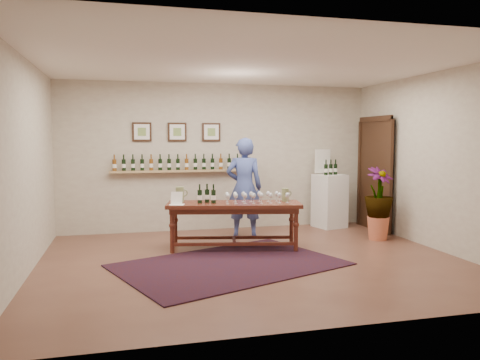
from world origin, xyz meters
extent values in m
plane|color=brown|center=(0.00, 0.00, 0.00)|extent=(6.00, 6.00, 0.00)
plane|color=beige|center=(0.00, 2.50, 1.40)|extent=(6.00, 0.00, 6.00)
plane|color=beige|center=(0.00, -2.50, 1.40)|extent=(6.00, 0.00, 6.00)
plane|color=beige|center=(-3.00, 0.00, 1.40)|extent=(0.00, 5.00, 5.00)
plane|color=beige|center=(3.00, 0.00, 1.40)|extent=(0.00, 5.00, 5.00)
plane|color=white|center=(0.00, 0.00, 2.80)|extent=(6.00, 6.00, 0.00)
cube|color=tan|center=(-0.80, 2.41, 1.15)|extent=(2.50, 0.16, 0.04)
cube|color=black|center=(2.94, 1.70, 1.05)|extent=(0.10, 1.00, 2.10)
cube|color=black|center=(2.89, 1.70, 1.05)|extent=(0.04, 1.12, 2.22)
cube|color=black|center=(-1.45, 2.48, 1.88)|extent=(0.35, 0.03, 0.35)
cube|color=white|center=(-1.45, 2.46, 1.88)|extent=(0.28, 0.01, 0.28)
cube|color=#7D9C4E|center=(-1.45, 2.45, 1.88)|extent=(0.15, 0.00, 0.15)
cube|color=black|center=(-0.80, 2.48, 1.88)|extent=(0.35, 0.03, 0.35)
cube|color=white|center=(-0.80, 2.46, 1.88)|extent=(0.28, 0.01, 0.28)
cube|color=#7D9C4E|center=(-0.80, 2.45, 1.88)|extent=(0.15, 0.00, 0.15)
cube|color=black|center=(-0.15, 2.48, 1.88)|extent=(0.35, 0.03, 0.35)
cube|color=white|center=(-0.15, 2.46, 1.88)|extent=(0.28, 0.01, 0.28)
cube|color=#7D9C4E|center=(-0.15, 2.45, 1.88)|extent=(0.15, 0.00, 0.15)
cube|color=#3E110B|center=(-0.38, -0.15, 0.01)|extent=(3.47, 2.91, 0.02)
cube|color=#4B1E12|center=(-0.10, 0.78, 0.72)|extent=(2.19, 1.09, 0.06)
cube|color=#4B1E12|center=(-0.10, 0.78, 0.65)|extent=(2.06, 0.95, 0.10)
cylinder|color=#4B1E12|center=(-1.09, 0.74, 0.34)|extent=(0.08, 0.08, 0.69)
cylinder|color=#4B1E12|center=(0.78, 0.34, 0.34)|extent=(0.08, 0.08, 0.69)
cylinder|color=#4B1E12|center=(-0.99, 1.21, 0.34)|extent=(0.08, 0.08, 0.69)
cylinder|color=#4B1E12|center=(0.88, 0.81, 0.34)|extent=(0.08, 0.08, 0.69)
cube|color=#4B1E12|center=(-0.15, 0.54, 0.13)|extent=(1.88, 0.44, 0.05)
cube|color=#4B1E12|center=(-0.06, 1.01, 0.13)|extent=(1.88, 0.44, 0.05)
cube|color=#4B1E12|center=(-0.10, 0.78, 0.13)|extent=(0.15, 0.48, 0.05)
cube|color=white|center=(-1.01, 0.78, 0.84)|extent=(0.25, 0.21, 0.20)
cube|color=white|center=(2.16, 2.13, 0.53)|extent=(0.64, 0.64, 1.05)
cube|color=white|center=(2.07, 2.29, 1.31)|extent=(0.37, 0.12, 0.52)
cone|color=#CC6644|center=(2.49, 0.85, 0.20)|extent=(0.38, 0.38, 0.40)
imported|color=#153415|center=(2.49, 0.85, 0.75)|extent=(0.72, 0.72, 0.69)
imported|color=#3D4E92|center=(0.30, 1.70, 0.89)|extent=(0.73, 0.57, 1.77)
camera|label=1|loc=(-1.78, -6.36, 1.75)|focal=35.00mm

